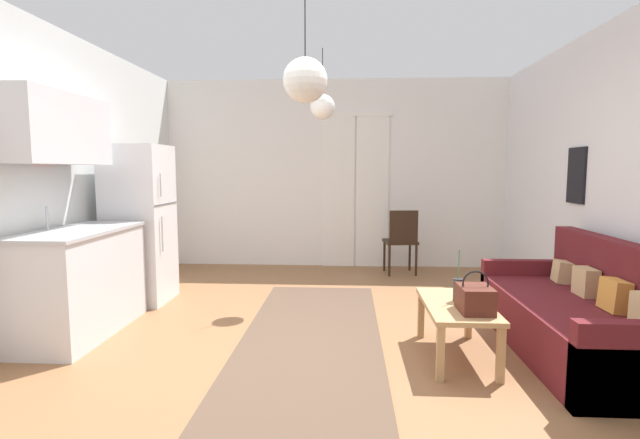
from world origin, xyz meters
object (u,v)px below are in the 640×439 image
at_px(handbag, 475,299).
at_px(accent_chair, 401,238).
at_px(pendant_lamp_far, 322,107).
at_px(coffee_table, 457,311).
at_px(pendant_lamp_near, 305,80).
at_px(couch, 583,319).
at_px(refrigerator, 140,224).
at_px(bamboo_vase, 458,290).

relative_size(handbag, accent_chair, 0.33).
distance_m(handbag, pendant_lamp_far, 2.71).
height_order(coffee_table, pendant_lamp_near, pendant_lamp_near).
relative_size(handbag, pendant_lamp_far, 0.39).
relative_size(couch, coffee_table, 2.12).
bearing_deg(pendant_lamp_far, accent_chair, 49.90).
xyz_separation_m(couch, refrigerator, (-4.02, 1.24, 0.56)).
relative_size(bamboo_vase, handbag, 1.34).
height_order(handbag, accent_chair, accent_chair).
bearing_deg(couch, accent_chair, 111.89).
bearing_deg(pendant_lamp_near, couch, 19.31).
relative_size(handbag, refrigerator, 0.18).
distance_m(refrigerator, accent_chair, 3.30).
xyz_separation_m(couch, bamboo_vase, (-0.97, -0.07, 0.23)).
height_order(couch, coffee_table, couch).
relative_size(coffee_table, pendant_lamp_far, 1.24).
relative_size(coffee_table, handbag, 3.16).
bearing_deg(refrigerator, coffee_table, -24.28).
distance_m(handbag, refrigerator, 3.51).
relative_size(accent_chair, pendant_lamp_near, 1.00).
bearing_deg(handbag, refrigerator, 153.07).
distance_m(couch, refrigerator, 4.25).
bearing_deg(refrigerator, pendant_lamp_near, -45.19).
xyz_separation_m(bamboo_vase, handbag, (0.06, -0.27, 0.00)).
distance_m(coffee_table, pendant_lamp_near, 2.02).
height_order(refrigerator, accent_chair, refrigerator).
bearing_deg(couch, coffee_table, -172.52).
bearing_deg(couch, pendant_lamp_near, -160.69).
bearing_deg(handbag, pendant_lamp_near, -161.63).
xyz_separation_m(refrigerator, accent_chair, (2.94, 1.47, -0.34)).
bearing_deg(refrigerator, couch, -17.13).
bearing_deg(pendant_lamp_near, accent_chair, 74.03).
relative_size(coffee_table, bamboo_vase, 2.36).
bearing_deg(bamboo_vase, handbag, -77.95).
relative_size(refrigerator, pendant_lamp_far, 2.23).
height_order(refrigerator, pendant_lamp_far, pendant_lamp_far).
bearing_deg(couch, refrigerator, 162.87).
xyz_separation_m(couch, pendant_lamp_near, (-2.07, -0.73, 1.68)).
height_order(coffee_table, pendant_lamp_far, pendant_lamp_far).
xyz_separation_m(handbag, pendant_lamp_near, (-1.16, -0.39, 1.44)).
xyz_separation_m(handbag, pendant_lamp_far, (-1.18, 1.86, 1.57)).
bearing_deg(refrigerator, bamboo_vase, -23.26).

